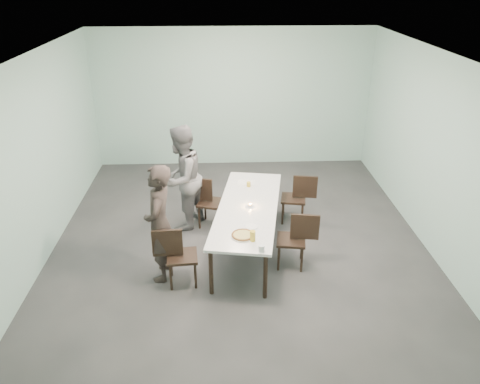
{
  "coord_description": "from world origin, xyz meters",
  "views": [
    {
      "loc": [
        -0.28,
        -6.54,
        4.1
      ],
      "look_at": [
        0.0,
        -0.14,
        1.0
      ],
      "focal_mm": 35.0,
      "sensor_mm": 36.0,
      "label": 1
    }
  ],
  "objects_px": {
    "chair_far_left": "(207,199)",
    "chair_near_right": "(297,236)",
    "water_tumbler": "(261,248)",
    "table": "(248,210)",
    "chair_far_right": "(298,195)",
    "tealight": "(250,206)",
    "chair_near_left": "(176,253)",
    "pizza": "(243,235)",
    "amber_tumbler": "(249,184)",
    "beer_glass": "(253,236)",
    "side_plate": "(252,227)",
    "diner_far": "(182,178)",
    "diner_near": "(159,224)"
  },
  "relations": [
    {
      "from": "chair_near_left",
      "to": "water_tumbler",
      "type": "distance_m",
      "value": 1.26
    },
    {
      "from": "side_plate",
      "to": "beer_glass",
      "type": "height_order",
      "value": "beer_glass"
    },
    {
      "from": "chair_near_left",
      "to": "water_tumbler",
      "type": "xyz_separation_m",
      "value": [
        1.15,
        -0.4,
        0.29
      ]
    },
    {
      "from": "beer_glass",
      "to": "side_plate",
      "type": "bearing_deg",
      "value": 88.36
    },
    {
      "from": "chair_far_left",
      "to": "beer_glass",
      "type": "height_order",
      "value": "beer_glass"
    },
    {
      "from": "chair_near_right",
      "to": "beer_glass",
      "type": "relative_size",
      "value": 5.8
    },
    {
      "from": "chair_near_right",
      "to": "diner_far",
      "type": "height_order",
      "value": "diner_far"
    },
    {
      "from": "chair_far_left",
      "to": "diner_near",
      "type": "height_order",
      "value": "diner_near"
    },
    {
      "from": "beer_glass",
      "to": "tealight",
      "type": "xyz_separation_m",
      "value": [
        0.03,
        0.99,
        -0.05
      ]
    },
    {
      "from": "chair_far_left",
      "to": "beer_glass",
      "type": "relative_size",
      "value": 5.8
    },
    {
      "from": "tealight",
      "to": "amber_tumbler",
      "type": "height_order",
      "value": "amber_tumbler"
    },
    {
      "from": "amber_tumbler",
      "to": "tealight",
      "type": "bearing_deg",
      "value": -91.75
    },
    {
      "from": "table",
      "to": "diner_near",
      "type": "relative_size",
      "value": 1.56
    },
    {
      "from": "chair_near_left",
      "to": "amber_tumbler",
      "type": "xyz_separation_m",
      "value": [
        1.11,
        1.6,
        0.29
      ]
    },
    {
      "from": "chair_far_left",
      "to": "chair_far_right",
      "type": "distance_m",
      "value": 1.59
    },
    {
      "from": "diner_far",
      "to": "chair_far_left",
      "type": "bearing_deg",
      "value": 121.89
    },
    {
      "from": "diner_near",
      "to": "tealight",
      "type": "xyz_separation_m",
      "value": [
        1.31,
        0.68,
        -0.1
      ]
    },
    {
      "from": "table",
      "to": "chair_near_left",
      "type": "height_order",
      "value": "chair_near_left"
    },
    {
      "from": "water_tumbler",
      "to": "table",
      "type": "bearing_deg",
      "value": 94.58
    },
    {
      "from": "pizza",
      "to": "water_tumbler",
      "type": "distance_m",
      "value": 0.45
    },
    {
      "from": "chair_near_left",
      "to": "pizza",
      "type": "xyz_separation_m",
      "value": [
        0.93,
        -0.01,
        0.27
      ]
    },
    {
      "from": "chair_far_left",
      "to": "pizza",
      "type": "xyz_separation_m",
      "value": [
        0.54,
        -1.68,
        0.27
      ]
    },
    {
      "from": "chair_far_left",
      "to": "chair_near_right",
      "type": "relative_size",
      "value": 1.0
    },
    {
      "from": "chair_near_left",
      "to": "table",
      "type": "bearing_deg",
      "value": 34.58
    },
    {
      "from": "side_plate",
      "to": "chair_near_left",
      "type": "bearing_deg",
      "value": -167.6
    },
    {
      "from": "chair_near_right",
      "to": "amber_tumbler",
      "type": "xyz_separation_m",
      "value": [
        -0.64,
        1.24,
        0.29
      ]
    },
    {
      "from": "amber_tumbler",
      "to": "chair_far_left",
      "type": "bearing_deg",
      "value": 174.61
    },
    {
      "from": "diner_far",
      "to": "side_plate",
      "type": "bearing_deg",
      "value": 65.54
    },
    {
      "from": "diner_far",
      "to": "tealight",
      "type": "relative_size",
      "value": 32.34
    },
    {
      "from": "table",
      "to": "pizza",
      "type": "distance_m",
      "value": 0.89
    },
    {
      "from": "water_tumbler",
      "to": "amber_tumbler",
      "type": "distance_m",
      "value": 2.0
    },
    {
      "from": "chair_far_right",
      "to": "beer_glass",
      "type": "bearing_deg",
      "value": 73.63
    },
    {
      "from": "amber_tumbler",
      "to": "chair_near_right",
      "type": "bearing_deg",
      "value": -62.62
    },
    {
      "from": "chair_far_left",
      "to": "water_tumbler",
      "type": "bearing_deg",
      "value": -53.64
    },
    {
      "from": "chair_near_right",
      "to": "water_tumbler",
      "type": "xyz_separation_m",
      "value": [
        -0.59,
        -0.76,
        0.29
      ]
    },
    {
      "from": "table",
      "to": "chair_near_left",
      "type": "relative_size",
      "value": 3.12
    },
    {
      "from": "water_tumbler",
      "to": "tealight",
      "type": "distance_m",
      "value": 1.26
    },
    {
      "from": "chair_far_left",
      "to": "chair_near_left",
      "type": "bearing_deg",
      "value": -87.16
    },
    {
      "from": "chair_far_left",
      "to": "diner_far",
      "type": "distance_m",
      "value": 0.57
    },
    {
      "from": "chair_near_right",
      "to": "chair_far_left",
      "type": "bearing_deg",
      "value": -34.92
    },
    {
      "from": "chair_far_right",
      "to": "tealight",
      "type": "height_order",
      "value": "chair_far_right"
    },
    {
      "from": "pizza",
      "to": "side_plate",
      "type": "relative_size",
      "value": 1.89
    },
    {
      "from": "chair_far_right",
      "to": "diner_near",
      "type": "distance_m",
      "value": 2.72
    },
    {
      "from": "diner_near",
      "to": "water_tumbler",
      "type": "xyz_separation_m",
      "value": [
        1.38,
        -0.58,
        -0.08
      ]
    },
    {
      "from": "side_plate",
      "to": "amber_tumbler",
      "type": "distance_m",
      "value": 1.36
    },
    {
      "from": "chair_near_left",
      "to": "amber_tumbler",
      "type": "height_order",
      "value": "chair_near_left"
    },
    {
      "from": "chair_near_left",
      "to": "chair_far_right",
      "type": "relative_size",
      "value": 1.0
    },
    {
      "from": "pizza",
      "to": "amber_tumbler",
      "type": "height_order",
      "value": "amber_tumbler"
    },
    {
      "from": "pizza",
      "to": "beer_glass",
      "type": "xyz_separation_m",
      "value": [
        0.13,
        -0.12,
        0.06
      ]
    },
    {
      "from": "side_plate",
      "to": "amber_tumbler",
      "type": "relative_size",
      "value": 2.25
    }
  ]
}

